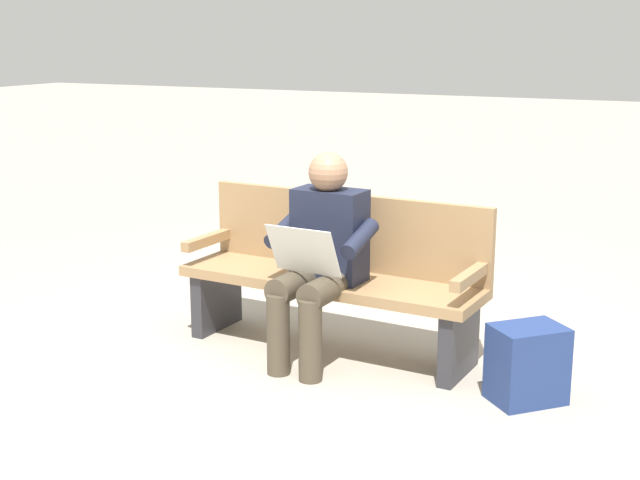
{
  "coord_description": "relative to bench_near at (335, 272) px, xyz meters",
  "views": [
    {
      "loc": [
        -2.07,
        4.41,
        1.83
      ],
      "look_at": [
        -0.01,
        0.15,
        0.7
      ],
      "focal_mm": 49.4,
      "sensor_mm": 36.0,
      "label": 1
    }
  ],
  "objects": [
    {
      "name": "backpack",
      "position": [
        -1.2,
        0.29,
        -0.26
      ],
      "size": [
        0.43,
        0.43,
        0.4
      ],
      "rotation": [
        0.0,
        0.0,
        3.94
      ],
      "color": "navy",
      "rests_on": "ground"
    },
    {
      "name": "ground_plane",
      "position": [
        0.0,
        0.07,
        -0.46
      ],
      "size": [
        40.0,
        40.0,
        0.0
      ],
      "primitive_type": "plane",
      "color": "#A89E8E"
    },
    {
      "name": "bench_near",
      "position": [
        0.0,
        0.0,
        0.0
      ],
      "size": [
        1.83,
        0.59,
        0.9
      ],
      "rotation": [
        0.0,
        0.0,
        -0.06
      ],
      "color": "#9E7A51",
      "rests_on": "ground"
    },
    {
      "name": "person_seated",
      "position": [
        -0.02,
        0.23,
        0.17
      ],
      "size": [
        0.59,
        0.59,
        1.18
      ],
      "rotation": [
        0.0,
        0.0,
        -0.06
      ],
      "color": "#1E2338",
      "rests_on": "ground"
    }
  ]
}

